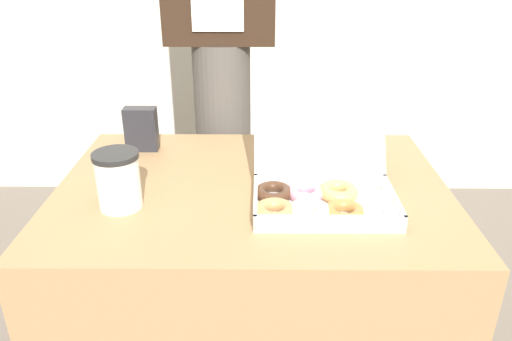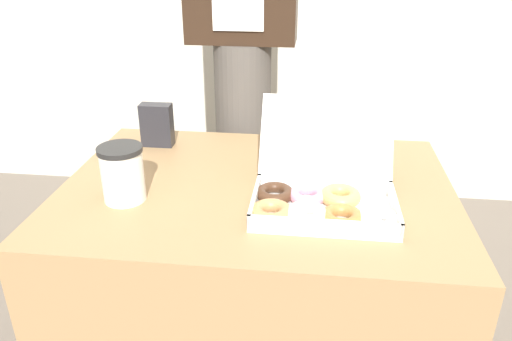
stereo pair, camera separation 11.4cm
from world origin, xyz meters
name	(u,v)px [view 1 (the left image)]	position (x,y,z in m)	size (l,w,h in m)	color
table	(253,295)	(0.00, 0.00, 0.35)	(0.99, 0.72, 0.70)	#99754C
donut_box	(319,193)	(0.16, -0.11, 0.74)	(0.36, 0.34, 0.21)	white
coffee_cup	(118,180)	(-0.31, -0.11, 0.77)	(0.11, 0.11, 0.14)	silver
napkin_holder	(141,129)	(-0.33, 0.23, 0.77)	(0.09, 0.04, 0.13)	#232328
person_customer	(220,16)	(-0.11, 0.54, 1.05)	(0.36, 0.23, 1.82)	#4C4742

